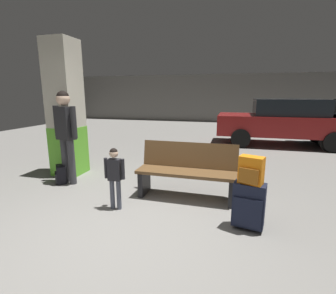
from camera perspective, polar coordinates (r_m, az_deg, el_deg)
ground_plane at (r=6.77m, az=3.80°, el=-2.69°), size 18.00×18.00×0.10m
garage_back_wall at (r=15.34m, az=10.59°, el=10.87°), size 18.00×0.12×2.80m
structural_pillar at (r=5.57m, az=-22.37°, el=7.91°), size 0.57×0.57×2.74m
bench at (r=4.09m, az=4.38°, el=-5.51°), size 1.60×0.54×0.89m
suitcase at (r=3.34m, az=17.97°, el=-12.54°), size 0.41×0.29×0.60m
backpack_bright at (r=3.18m, az=18.48°, el=-5.12°), size 0.32×0.27×0.34m
child at (r=3.70m, az=-12.14°, el=-5.63°), size 0.31×0.18×0.92m
adult at (r=4.96m, az=-22.42°, el=4.14°), size 0.57×0.30×1.73m
backpack_dark_floor at (r=5.21m, az=-23.33°, el=-5.78°), size 0.31×0.32×0.34m
parked_car_near at (r=9.04m, az=24.91°, el=5.45°), size 4.11×1.82×1.51m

